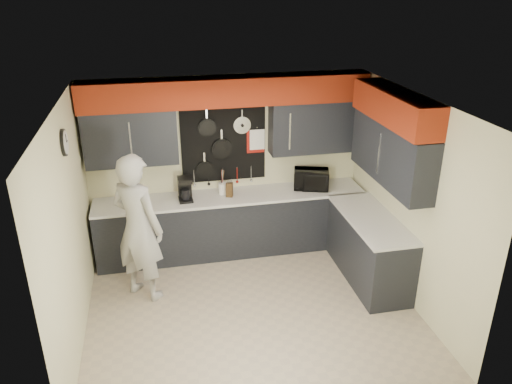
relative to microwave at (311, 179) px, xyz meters
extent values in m
plane|color=tan|center=(-1.21, -1.46, -1.06)|extent=(4.00, 4.00, 0.00)
cube|color=beige|center=(-1.21, 0.29, 0.24)|extent=(4.00, 0.01, 2.60)
cube|color=black|center=(-2.54, 0.13, 0.76)|extent=(1.24, 0.32, 0.75)
cube|color=black|center=(0.07, 0.13, 0.76)|extent=(1.34, 0.32, 0.75)
cube|color=maroon|center=(-1.21, 0.11, 1.34)|extent=(3.94, 0.36, 0.38)
cube|color=black|center=(-1.26, 0.28, 0.56)|extent=(1.22, 0.03, 1.15)
cylinder|color=black|center=(-1.49, 0.24, 0.82)|extent=(0.26, 0.04, 0.26)
cylinder|color=black|center=(-1.29, 0.24, 0.49)|extent=(0.30, 0.04, 0.30)
cylinder|color=black|center=(-1.55, 0.24, 0.18)|extent=(0.27, 0.04, 0.27)
cylinder|color=silver|center=(-0.99, 0.24, 0.82)|extent=(0.25, 0.02, 0.25)
cube|color=#9B140B|center=(-0.79, 0.26, 0.56)|extent=(0.26, 0.01, 0.34)
cube|color=white|center=(-0.77, 0.24, 0.59)|extent=(0.22, 0.01, 0.30)
cylinder|color=silver|center=(-1.71, 0.25, 0.07)|extent=(0.01, 0.01, 0.20)
cylinder|color=silver|center=(-1.49, 0.25, 0.07)|extent=(0.01, 0.01, 0.20)
cylinder|color=silver|center=(-1.28, 0.25, 0.07)|extent=(0.01, 0.01, 0.20)
cylinder|color=silver|center=(-1.07, 0.25, 0.07)|extent=(0.01, 0.01, 0.20)
cylinder|color=silver|center=(-0.86, 0.25, 0.07)|extent=(0.01, 0.01, 0.20)
cube|color=beige|center=(0.79, -1.46, 0.24)|extent=(0.01, 3.50, 2.60)
cube|color=black|center=(0.63, -1.16, 0.76)|extent=(0.32, 1.70, 0.75)
cube|color=maroon|center=(0.61, -1.16, 1.34)|extent=(0.36, 1.70, 0.38)
cube|color=beige|center=(-3.20, -1.46, 0.24)|extent=(0.01, 3.50, 2.60)
cylinder|color=black|center=(-3.19, -1.06, 1.12)|extent=(0.04, 0.30, 0.30)
cylinder|color=white|center=(-3.17, -1.06, 1.12)|extent=(0.01, 0.26, 0.26)
cube|color=black|center=(-1.21, -0.01, -0.62)|extent=(3.90, 0.60, 0.88)
cube|color=silver|center=(-1.21, -0.02, -0.16)|extent=(3.90, 0.63, 0.04)
cube|color=black|center=(0.49, -1.11, -0.62)|extent=(0.60, 1.60, 0.88)
cube|color=silver|center=(0.48, -1.11, -0.16)|extent=(0.63, 1.60, 0.04)
cube|color=black|center=(-1.21, -0.27, -1.01)|extent=(3.90, 0.06, 0.10)
imported|color=black|center=(0.00, 0.00, 0.00)|extent=(0.58, 0.48, 0.28)
cube|color=#332210|center=(-1.23, -0.05, -0.04)|extent=(0.12, 0.12, 0.21)
cylinder|color=white|center=(-1.32, 0.06, -0.06)|extent=(0.13, 0.13, 0.16)
cube|color=black|center=(-1.86, -0.07, -0.12)|extent=(0.20, 0.24, 0.03)
cube|color=black|center=(-1.86, 0.02, 0.04)|extent=(0.19, 0.07, 0.32)
cube|color=black|center=(-1.86, -0.07, 0.18)|extent=(0.20, 0.24, 0.06)
cylinder|color=black|center=(-1.86, -0.09, -0.03)|extent=(0.12, 0.12, 0.15)
imported|color=#A1A19E|center=(-2.51, -0.87, -0.09)|extent=(0.84, 0.81, 1.94)
camera|label=1|loc=(-2.22, -6.53, 2.79)|focal=35.00mm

